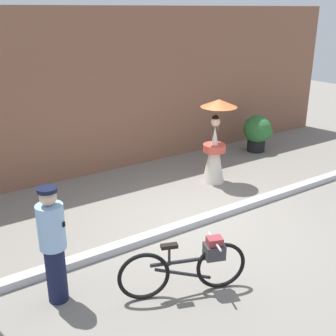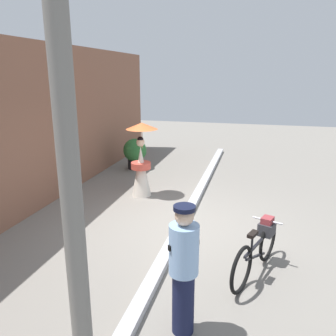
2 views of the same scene
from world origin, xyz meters
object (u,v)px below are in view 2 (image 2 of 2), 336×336
(bicycle_near_officer, at_px, (258,247))
(person_officer, at_px, (184,268))
(utility_pole, at_px, (68,151))
(person_with_parasol, at_px, (141,160))
(potted_plant_by_door, at_px, (136,152))

(bicycle_near_officer, bearing_deg, person_officer, 151.13)
(bicycle_near_officer, xyz_separation_m, utility_pole, (-2.58, 1.55, 1.98))
(utility_pole, bearing_deg, person_officer, -33.65)
(person_with_parasol, distance_m, utility_pole, 5.73)
(bicycle_near_officer, height_order, person_officer, person_officer)
(person_officer, xyz_separation_m, potted_plant_by_door, (6.67, 3.02, -0.32))
(bicycle_near_officer, height_order, potted_plant_by_door, potted_plant_by_door)
(bicycle_near_officer, distance_m, potted_plant_by_door, 6.44)
(person_officer, relative_size, person_with_parasol, 0.87)
(bicycle_near_officer, distance_m, utility_pole, 3.60)
(bicycle_near_officer, bearing_deg, person_with_parasol, 45.54)
(person_officer, distance_m, person_with_parasol, 4.77)
(bicycle_near_officer, relative_size, utility_pole, 0.35)
(bicycle_near_officer, xyz_separation_m, potted_plant_by_door, (5.14, 3.87, 0.11))
(utility_pole, bearing_deg, bicycle_near_officer, -30.89)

